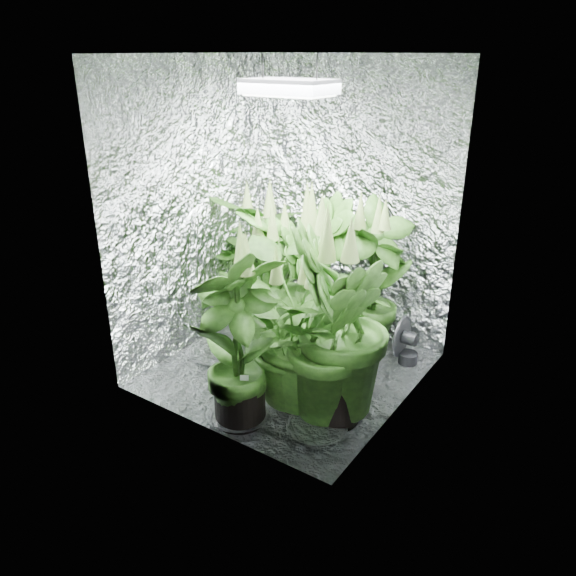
% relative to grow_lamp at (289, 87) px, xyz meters
% --- Properties ---
extents(ground, '(1.60, 1.60, 0.00)m').
position_rel_grow_lamp_xyz_m(ground, '(0.00, 0.00, -1.83)').
color(ground, silver).
rests_on(ground, ground).
extents(walls, '(1.62, 1.62, 2.00)m').
position_rel_grow_lamp_xyz_m(walls, '(0.00, 0.00, -0.83)').
color(walls, silver).
rests_on(walls, ground).
extents(ceiling, '(1.60, 1.60, 0.01)m').
position_rel_grow_lamp_xyz_m(ceiling, '(0.00, 0.00, 0.17)').
color(ceiling, silver).
rests_on(ceiling, walls).
extents(grow_lamp, '(0.50, 0.30, 0.22)m').
position_rel_grow_lamp_xyz_m(grow_lamp, '(0.00, 0.00, 0.00)').
color(grow_lamp, gray).
rests_on(grow_lamp, ceiling).
extents(plant_a, '(1.13, 1.13, 1.13)m').
position_rel_grow_lamp_xyz_m(plant_a, '(-0.64, 0.52, -1.29)').
color(plant_a, black).
rests_on(plant_a, ground).
extents(plant_b, '(0.80, 0.80, 1.17)m').
position_rel_grow_lamp_xyz_m(plant_b, '(0.31, 0.59, -1.28)').
color(plant_b, black).
rests_on(plant_b, ground).
extents(plant_c, '(0.83, 0.83, 1.24)m').
position_rel_grow_lamp_xyz_m(plant_c, '(0.08, 0.18, -1.25)').
color(plant_c, black).
rests_on(plant_c, ground).
extents(plant_d, '(0.80, 0.80, 1.12)m').
position_rel_grow_lamp_xyz_m(plant_d, '(-0.27, 0.16, -1.32)').
color(plant_d, black).
rests_on(plant_d, ground).
extents(plant_e, '(1.14, 1.14, 1.04)m').
position_rel_grow_lamp_xyz_m(plant_e, '(0.27, -0.30, -1.33)').
color(plant_e, black).
rests_on(plant_e, ground).
extents(plant_f, '(0.73, 0.73, 1.18)m').
position_rel_grow_lamp_xyz_m(plant_f, '(0.08, -0.63, -1.28)').
color(plant_f, black).
rests_on(plant_f, ground).
extents(plant_g, '(0.73, 0.73, 1.28)m').
position_rel_grow_lamp_xyz_m(plant_g, '(0.52, -0.31, -1.23)').
color(plant_g, black).
rests_on(plant_g, ground).
extents(circulation_fan, '(0.13, 0.30, 0.34)m').
position_rel_grow_lamp_xyz_m(circulation_fan, '(0.61, 0.54, -1.68)').
color(circulation_fan, black).
rests_on(circulation_fan, ground).
extents(plant_label, '(0.05, 0.04, 0.08)m').
position_rel_grow_lamp_xyz_m(plant_label, '(0.14, -0.66, -1.53)').
color(plant_label, white).
rests_on(plant_label, plant_f).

